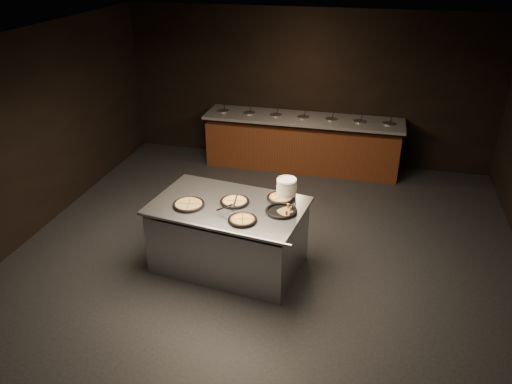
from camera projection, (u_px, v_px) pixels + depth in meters
room at (259, 174)px, 5.97m from camera, size 7.02×8.02×2.92m
salad_bar at (302, 146)px, 9.51m from camera, size 3.70×0.83×1.18m
serving_counter at (229, 237)px, 6.61m from camera, size 2.09×1.50×0.93m
plate_stack at (286, 188)px, 6.52m from camera, size 0.26×0.26×0.26m
pan_veggie_whole at (189, 204)px, 6.35m from camera, size 0.41×0.41×0.04m
pan_cheese_whole at (235, 201)px, 6.42m from camera, size 0.38×0.38×0.04m
pan_cheese_slices_a at (281, 198)px, 6.52m from camera, size 0.37×0.37×0.04m
pan_cheese_slices_b at (242, 220)px, 6.01m from camera, size 0.36×0.36×0.04m
pan_veggie_slices at (281, 211)px, 6.20m from camera, size 0.40×0.40×0.04m
server_left at (236, 200)px, 6.34m from camera, size 0.08×0.30×0.14m
server_right at (228, 210)px, 6.11m from camera, size 0.33×0.09×0.16m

